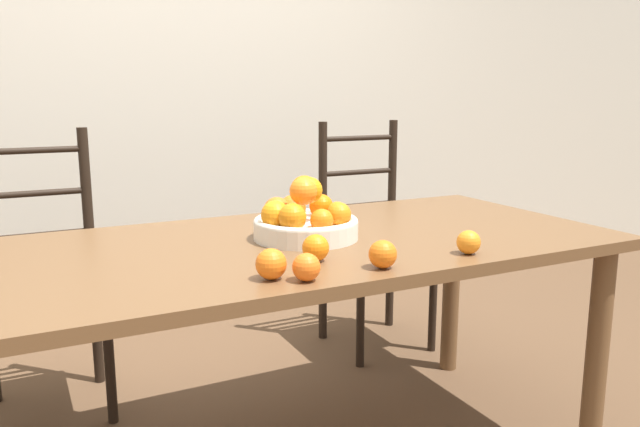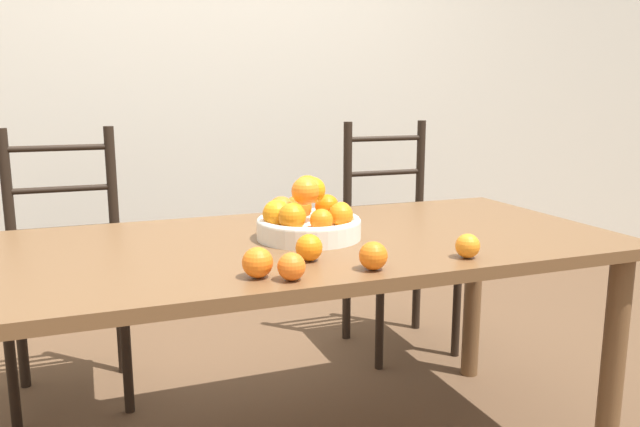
{
  "view_description": "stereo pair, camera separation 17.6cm",
  "coord_description": "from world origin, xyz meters",
  "px_view_note": "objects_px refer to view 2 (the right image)",
  "views": [
    {
      "loc": [
        -0.72,
        -1.63,
        1.17
      ],
      "look_at": [
        0.06,
        -0.08,
        0.83
      ],
      "focal_mm": 35.0,
      "sensor_mm": 36.0,
      "label": 1
    },
    {
      "loc": [
        -0.56,
        -1.7,
        1.17
      ],
      "look_at": [
        0.06,
        -0.08,
        0.83
      ],
      "focal_mm": 35.0,
      "sensor_mm": 36.0,
      "label": 2
    }
  ],
  "objects_px": {
    "orange_loose_4": "(309,248)",
    "chair_right": "(397,244)",
    "orange_loose_1": "(258,262)",
    "orange_loose_2": "(291,267)",
    "chair_left": "(67,275)",
    "orange_loose_0": "(373,256)",
    "fruit_bowl": "(307,218)",
    "orange_loose_3": "(468,246)"
  },
  "relations": [
    {
      "from": "orange_loose_0",
      "to": "chair_left",
      "type": "bearing_deg",
      "value": 122.94
    },
    {
      "from": "orange_loose_1",
      "to": "chair_left",
      "type": "bearing_deg",
      "value": 112.44
    },
    {
      "from": "orange_loose_2",
      "to": "chair_left",
      "type": "xyz_separation_m",
      "value": [
        -0.52,
        1.15,
        -0.29
      ]
    },
    {
      "from": "orange_loose_0",
      "to": "chair_right",
      "type": "relative_size",
      "value": 0.07
    },
    {
      "from": "orange_loose_4",
      "to": "chair_left",
      "type": "xyz_separation_m",
      "value": [
        -0.62,
        1.01,
        -0.29
      ]
    },
    {
      "from": "orange_loose_2",
      "to": "orange_loose_0",
      "type": "bearing_deg",
      "value": 3.03
    },
    {
      "from": "fruit_bowl",
      "to": "orange_loose_2",
      "type": "xyz_separation_m",
      "value": [
        -0.18,
        -0.39,
        -0.03
      ]
    },
    {
      "from": "orange_loose_1",
      "to": "orange_loose_3",
      "type": "bearing_deg",
      "value": -2.47
    },
    {
      "from": "orange_loose_2",
      "to": "chair_left",
      "type": "relative_size",
      "value": 0.06
    },
    {
      "from": "chair_left",
      "to": "chair_right",
      "type": "relative_size",
      "value": 1.0
    },
    {
      "from": "orange_loose_3",
      "to": "chair_right",
      "type": "relative_size",
      "value": 0.06
    },
    {
      "from": "orange_loose_0",
      "to": "chair_right",
      "type": "bearing_deg",
      "value": 59.44
    },
    {
      "from": "orange_loose_2",
      "to": "orange_loose_3",
      "type": "bearing_deg",
      "value": 2.82
    },
    {
      "from": "orange_loose_0",
      "to": "orange_loose_4",
      "type": "height_order",
      "value": "same"
    },
    {
      "from": "fruit_bowl",
      "to": "orange_loose_1",
      "type": "distance_m",
      "value": 0.42
    },
    {
      "from": "orange_loose_0",
      "to": "orange_loose_4",
      "type": "bearing_deg",
      "value": 131.7
    },
    {
      "from": "orange_loose_3",
      "to": "orange_loose_0",
      "type": "bearing_deg",
      "value": -177.34
    },
    {
      "from": "orange_loose_3",
      "to": "orange_loose_4",
      "type": "distance_m",
      "value": 0.42
    },
    {
      "from": "orange_loose_1",
      "to": "orange_loose_2",
      "type": "distance_m",
      "value": 0.08
    },
    {
      "from": "orange_loose_0",
      "to": "orange_loose_2",
      "type": "relative_size",
      "value": 1.08
    },
    {
      "from": "orange_loose_1",
      "to": "orange_loose_2",
      "type": "xyz_separation_m",
      "value": [
        0.07,
        -0.05,
        -0.0
      ]
    },
    {
      "from": "orange_loose_0",
      "to": "chair_right",
      "type": "distance_m",
      "value": 1.36
    },
    {
      "from": "orange_loose_1",
      "to": "orange_loose_0",
      "type": "bearing_deg",
      "value": -7.54
    },
    {
      "from": "orange_loose_3",
      "to": "fruit_bowl",
      "type": "bearing_deg",
      "value": 131.31
    },
    {
      "from": "chair_left",
      "to": "orange_loose_3",
      "type": "bearing_deg",
      "value": -47.57
    },
    {
      "from": "fruit_bowl",
      "to": "chair_left",
      "type": "distance_m",
      "value": 1.08
    },
    {
      "from": "chair_right",
      "to": "fruit_bowl",
      "type": "bearing_deg",
      "value": -132.52
    },
    {
      "from": "orange_loose_4",
      "to": "chair_right",
      "type": "bearing_deg",
      "value": 51.77
    },
    {
      "from": "orange_loose_2",
      "to": "orange_loose_4",
      "type": "relative_size",
      "value": 0.94
    },
    {
      "from": "chair_left",
      "to": "orange_loose_0",
      "type": "bearing_deg",
      "value": -56.78
    },
    {
      "from": "orange_loose_1",
      "to": "orange_loose_4",
      "type": "distance_m",
      "value": 0.19
    },
    {
      "from": "orange_loose_0",
      "to": "orange_loose_2",
      "type": "height_order",
      "value": "orange_loose_0"
    },
    {
      "from": "orange_loose_1",
      "to": "chair_right",
      "type": "bearing_deg",
      "value": 49.07
    },
    {
      "from": "fruit_bowl",
      "to": "orange_loose_3",
      "type": "bearing_deg",
      "value": -48.69
    },
    {
      "from": "orange_loose_4",
      "to": "chair_right",
      "type": "distance_m",
      "value": 1.31
    },
    {
      "from": "fruit_bowl",
      "to": "orange_loose_2",
      "type": "distance_m",
      "value": 0.43
    },
    {
      "from": "fruit_bowl",
      "to": "orange_loose_0",
      "type": "relative_size",
      "value": 4.38
    },
    {
      "from": "orange_loose_4",
      "to": "chair_left",
      "type": "relative_size",
      "value": 0.07
    },
    {
      "from": "orange_loose_3",
      "to": "chair_left",
      "type": "bearing_deg",
      "value": 132.15
    },
    {
      "from": "orange_loose_1",
      "to": "orange_loose_2",
      "type": "height_order",
      "value": "orange_loose_1"
    },
    {
      "from": "fruit_bowl",
      "to": "orange_loose_3",
      "type": "relative_size",
      "value": 4.8
    },
    {
      "from": "fruit_bowl",
      "to": "chair_left",
      "type": "xyz_separation_m",
      "value": [
        -0.7,
        0.76,
        -0.32
      ]
    }
  ]
}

